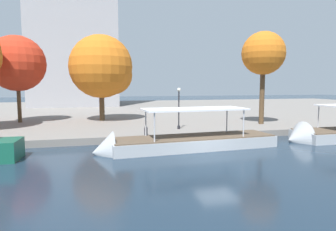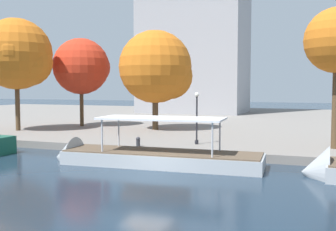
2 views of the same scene
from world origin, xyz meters
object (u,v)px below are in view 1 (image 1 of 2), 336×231
(tree_0, at_px, (104,68))
(tree_1, at_px, (18,63))
(lamp_post, at_px, (179,107))
(tour_boat_2, at_px, (180,145))
(mooring_bollard_2, at_px, (146,131))
(tree_2, at_px, (262,54))
(office_tower, at_px, (73,5))

(tree_0, xyz_separation_m, tree_1, (-9.07, 0.73, 0.40))
(lamp_post, height_order, tree_0, tree_0)
(tree_0, height_order, tree_1, tree_0)
(tour_boat_2, height_order, lamp_post, lamp_post)
(lamp_post, bearing_deg, mooring_bollard_2, -144.29)
(mooring_bollard_2, bearing_deg, tree_0, 104.23)
(mooring_bollard_2, xyz_separation_m, tree_2, (12.95, 4.01, 6.93))
(tree_2, relative_size, office_tower, 0.23)
(mooring_bollard_2, xyz_separation_m, tree_1, (-11.87, 11.74, 6.10))
(tour_boat_2, relative_size, tree_2, 1.41)
(lamp_post, height_order, office_tower, office_tower)
(tour_boat_2, height_order, mooring_bollard_2, tour_boat_2)
(office_tower, bearing_deg, tree_1, -98.92)
(tree_0, distance_m, tree_2, 17.27)
(tour_boat_2, distance_m, office_tower, 47.98)
(tree_2, distance_m, office_tower, 42.62)
(tree_0, bearing_deg, mooring_bollard_2, -75.77)
(tree_0, relative_size, tree_1, 1.04)
(tour_boat_2, bearing_deg, mooring_bollard_2, -62.73)
(mooring_bollard_2, height_order, tree_1, tree_1)
(tour_boat_2, relative_size, lamp_post, 3.55)
(tour_boat_2, relative_size, mooring_bollard_2, 19.65)
(lamp_post, bearing_deg, tree_2, 8.79)
(tree_1, bearing_deg, tree_0, -4.59)
(office_tower, bearing_deg, mooring_bollard_2, -79.09)
(mooring_bollard_2, height_order, tree_2, tree_2)
(mooring_bollard_2, distance_m, tree_1, 17.77)
(tree_0, bearing_deg, tree_1, 175.41)
(tree_0, bearing_deg, office_tower, 99.60)
(tour_boat_2, relative_size, tree_1, 1.44)
(tree_2, bearing_deg, tree_0, 156.04)
(lamp_post, xyz_separation_m, tree_2, (9.39, 1.45, 5.22))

